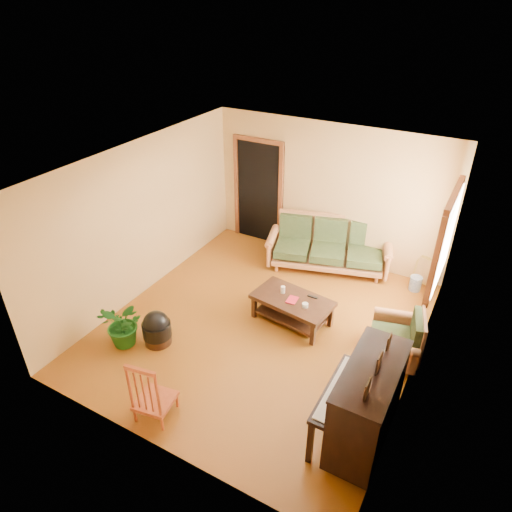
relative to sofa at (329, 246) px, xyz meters
The scene contains 16 objects.
floor 2.15m from the sofa, 96.69° to the right, with size 5.00×5.00×0.00m, color #64340D.
doorway 1.83m from the sofa, 166.93° to the left, with size 1.08×0.16×2.05m, color black.
window 2.35m from the sofa, 21.81° to the right, with size 0.12×1.36×1.46m, color white.
sofa is the anchor object (origin of this frame).
coffee_table 1.79m from the sofa, 86.70° to the right, with size 1.22×0.66×0.44m, color black.
armchair 2.47m from the sofa, 46.75° to the right, with size 0.77×0.81×0.81m, color #A7653D.
piano 3.79m from the sofa, 62.44° to the right, with size 0.76×1.29×1.14m, color black.
footstool 3.50m from the sofa, 114.18° to the right, with size 0.42×0.42×0.40m, color black.
red_chair 4.27m from the sofa, 97.89° to the right, with size 0.44×0.48×0.93m, color #93391A.
leaning_frame 1.75m from the sofa, 11.38° to the left, with size 0.40×0.09×0.54m, color #B6993C.
ceramic_crock 1.65m from the sofa, ahead, with size 0.21×0.21×0.26m, color #365FA4.
potted_plant 3.89m from the sofa, 117.66° to the right, with size 0.66×0.57×0.73m, color #185618.
book 1.82m from the sofa, 88.66° to the right, with size 0.15×0.21×0.02m, color #A41526.
candle 1.71m from the sofa, 93.24° to the right, with size 0.07×0.07×0.12m, color white.
glass_jar 1.90m from the sofa, 79.22° to the right, with size 0.09×0.09×0.06m, color white.
remote 1.63m from the sofa, 77.26° to the right, with size 0.16×0.04×0.02m, color black.
Camera 1 is at (2.62, -4.92, 4.61)m, focal length 32.00 mm.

